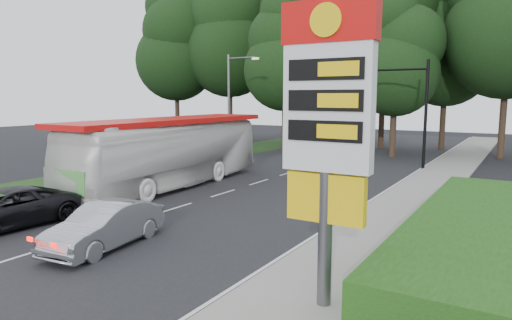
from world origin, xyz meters
The scene contains 21 objects.
ground centered at (0.00, 0.00, 0.00)m, with size 120.00×120.00×0.00m, color black.
road_surface centered at (0.00, 12.00, 0.01)m, with size 14.00×80.00×0.02m, color black.
sidewalk_right centered at (8.50, 12.00, 0.06)m, with size 3.00×80.00×0.12m, color gray.
grass_verge_left centered at (-9.50, 18.00, 0.01)m, with size 5.00×50.00×0.02m, color #193814.
hedge centered at (11.50, 8.00, 0.60)m, with size 3.00×14.00×1.20m, color #1E4A13.
gas_station_pylon centered at (9.20, 1.99, 4.45)m, with size 2.10×0.45×6.85m.
traffic_signal_mast centered at (5.68, 24.00, 4.67)m, with size 6.10×0.35×7.20m.
streetlight_signs centered at (-6.99, 22.01, 4.44)m, with size 2.75×0.98×8.00m.
monument centered at (-2.00, 30.00, 5.10)m, with size 3.00×3.00×10.05m.
tree_far_west centered at (-22.00, 33.00, 10.68)m, with size 8.96×8.96×17.60m.
tree_west_mid centered at (-16.00, 35.00, 11.69)m, with size 9.80×9.80×19.25m.
tree_west_near centered at (-10.00, 37.00, 10.02)m, with size 8.40×8.40×16.50m.
tree_center_left centered at (-5.00, 33.00, 12.02)m, with size 10.08×10.08×19.80m.
tree_center_right centered at (1.00, 35.00, 11.02)m, with size 9.24×9.24×18.15m.
tree_east_near centered at (6.00, 37.00, 9.68)m, with size 8.12×8.12×15.95m.
tree_east_mid centered at (11.00, 33.00, 11.35)m, with size 9.52×9.52×18.70m.
tree_monument_left centered at (-6.00, 29.00, 8.68)m, with size 7.28×7.28×14.30m.
tree_monument_right centered at (3.50, 29.50, 8.01)m, with size 6.72×6.72×13.20m.
transit_bus centered at (-3.50, 11.02, 1.84)m, with size 3.09×13.22×3.68m, color white.
sedan_silver centered at (1.50, 2.36, 0.72)m, with size 1.52×4.37×1.44m, color #ADB0B5.
suv_charcoal centered at (-3.42, 1.91, 0.72)m, with size 2.40×5.20×1.45m, color black.
Camera 1 is at (13.01, -7.27, 4.83)m, focal length 32.00 mm.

